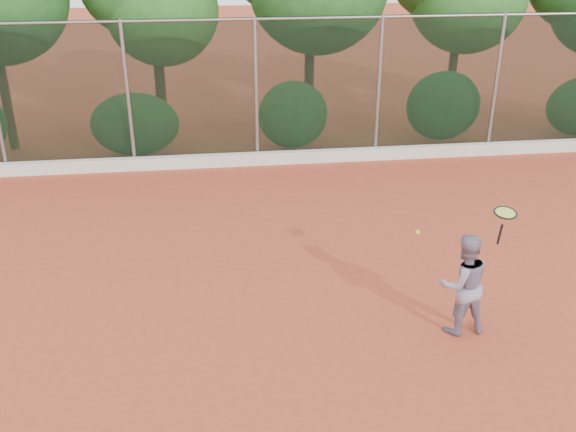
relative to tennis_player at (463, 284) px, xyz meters
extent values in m
plane|color=#AD4329|center=(-2.31, 0.60, -0.78)|extent=(80.00, 80.00, 0.00)
cube|color=silver|center=(-2.31, 7.42, -0.63)|extent=(24.00, 0.20, 0.30)
imported|color=gray|center=(0.00, 0.00, 0.00)|extent=(0.79, 0.64, 1.55)
cube|color=black|center=(-2.31, 7.60, 0.97)|extent=(24.00, 0.01, 3.50)
cylinder|color=gray|center=(-2.31, 7.60, 2.67)|extent=(24.00, 0.06, 0.06)
cylinder|color=gray|center=(-5.31, 7.60, 0.97)|extent=(0.09, 0.09, 3.50)
cylinder|color=gray|center=(-2.31, 7.60, 0.97)|extent=(0.09, 0.09, 3.50)
cylinder|color=gray|center=(0.69, 7.60, 0.97)|extent=(0.09, 0.09, 3.50)
cylinder|color=gray|center=(3.69, 7.60, 0.97)|extent=(0.09, 0.09, 3.50)
cylinder|color=#452D1A|center=(-8.61, 9.50, 0.67)|extent=(0.24, 0.24, 2.90)
cylinder|color=#3E2417|center=(-4.71, 9.90, 0.42)|extent=(0.28, 0.28, 2.40)
ellipsoid|color=#255B1F|center=(-4.51, 9.80, 2.62)|extent=(2.90, 2.40, 2.80)
cylinder|color=#3B2416|center=(-0.71, 9.60, 0.72)|extent=(0.26, 0.26, 3.00)
cylinder|color=#432D1A|center=(3.39, 9.80, 0.57)|extent=(0.24, 0.24, 2.70)
ellipsoid|color=#34702A|center=(-5.31, 8.40, 0.07)|extent=(2.20, 1.16, 1.60)
ellipsoid|color=#35772D|center=(-1.31, 8.40, 0.17)|extent=(1.80, 1.04, 1.76)
ellipsoid|color=#296C29|center=(2.69, 8.40, 0.27)|extent=(2.00, 1.10, 1.84)
cylinder|color=black|center=(0.40, -0.08, 0.81)|extent=(0.04, 0.09, 0.32)
torus|color=black|center=(0.40, -0.14, 1.16)|extent=(0.33, 0.33, 0.08)
cylinder|color=#BCE042|center=(0.40, -0.14, 1.16)|extent=(0.28, 0.27, 0.05)
sphere|color=#C8D730|center=(-0.85, -0.29, 1.02)|extent=(0.07, 0.07, 0.07)
camera|label=1|loc=(-3.47, -7.50, 4.70)|focal=40.00mm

